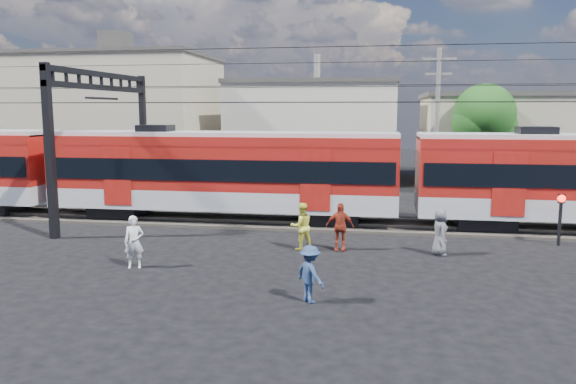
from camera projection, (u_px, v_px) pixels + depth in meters
name	position (u px, v px, depth m)	size (l,w,h in m)	color
ground	(282.00, 275.00, 17.77)	(120.00, 120.00, 0.00)	black
track_bed	(313.00, 223.00, 25.57)	(70.00, 3.40, 0.12)	#2D2823
rail_near	(311.00, 224.00, 24.82)	(70.00, 0.12, 0.12)	#59544C
rail_far	(315.00, 217.00, 26.28)	(70.00, 0.12, 0.12)	#59544C
commuter_train	(227.00, 170.00, 25.87)	(50.30, 3.08, 4.17)	black
catenary	(130.00, 111.00, 26.22)	(70.00, 9.30, 7.52)	black
building_west	(119.00, 117.00, 43.25)	(14.28, 10.20, 9.30)	tan
building_midwest	(317.00, 129.00, 43.92)	(12.24, 12.24, 7.30)	beige
building_mideast	(543.00, 139.00, 38.49)	(16.32, 10.20, 6.30)	tan
utility_pole_mid	(437.00, 121.00, 30.79)	(1.80, 0.24, 8.50)	slate
tree_near	(487.00, 118.00, 33.27)	(3.82, 3.64, 6.72)	#382619
pedestrian_a	(134.00, 242.00, 18.42)	(0.63, 0.42, 1.74)	silver
pedestrian_b	(302.00, 226.00, 20.84)	(0.86, 0.67, 1.77)	#D8D443
pedestrian_c	(310.00, 274.00, 15.12)	(1.01, 0.58, 1.57)	navy
pedestrian_d	(340.00, 227.00, 20.70)	(1.04, 0.44, 1.78)	#9D2F1C
pedestrian_e	(440.00, 232.00, 20.07)	(0.82, 0.53, 1.67)	#55545A
crossing_signal	(561.00, 210.00, 21.36)	(0.29, 0.29, 2.02)	black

